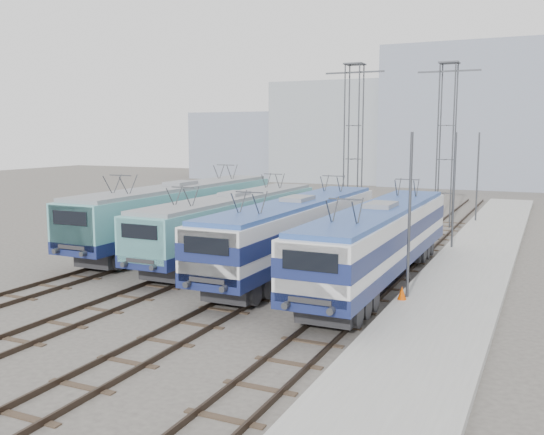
% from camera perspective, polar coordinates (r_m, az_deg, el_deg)
% --- Properties ---
extents(ground, '(160.00, 160.00, 0.00)m').
position_cam_1_polar(ground, '(27.01, -6.66, -7.01)').
color(ground, '#514C47').
extents(platform, '(4.00, 70.00, 0.30)m').
position_cam_1_polar(platform, '(31.17, 17.83, -5.04)').
color(platform, '#9E9E99').
rests_on(platform, ground).
extents(locomotive_far_left, '(2.97, 18.75, 3.53)m').
position_cam_1_polar(locomotive_far_left, '(37.20, -8.76, 0.73)').
color(locomotive_far_left, navy).
rests_on(locomotive_far_left, ground).
extents(locomotive_center_left, '(2.72, 17.20, 3.24)m').
position_cam_1_polar(locomotive_center_left, '(33.69, -3.72, -0.25)').
color(locomotive_center_left, navy).
rests_on(locomotive_center_left, ground).
extents(locomotive_center_right, '(2.80, 17.68, 3.32)m').
position_cam_1_polar(locomotive_center_right, '(30.27, 2.28, -0.97)').
color(locomotive_center_right, navy).
rests_on(locomotive_center_right, ground).
extents(locomotive_far_right, '(2.81, 17.73, 3.33)m').
position_cam_1_polar(locomotive_far_right, '(27.94, 10.06, -1.83)').
color(locomotive_far_right, navy).
rests_on(locomotive_far_right, ground).
extents(catenary_tower_west, '(4.50, 1.20, 12.00)m').
position_cam_1_polar(catenary_tower_west, '(46.29, 7.67, 7.51)').
color(catenary_tower_west, '#3F4247').
rests_on(catenary_tower_west, ground).
extents(catenary_tower_east, '(4.50, 1.20, 12.00)m').
position_cam_1_polar(catenary_tower_east, '(46.78, 16.09, 7.28)').
color(catenary_tower_east, '#3F4247').
rests_on(catenary_tower_east, ground).
extents(mast_front, '(0.12, 0.12, 7.00)m').
position_cam_1_polar(mast_front, '(24.99, 12.80, -0.19)').
color(mast_front, '#3F4247').
rests_on(mast_front, ground).
extents(mast_mid, '(0.12, 0.12, 7.00)m').
position_cam_1_polar(mast_mid, '(36.74, 16.74, 2.23)').
color(mast_mid, '#3F4247').
rests_on(mast_mid, ground).
extents(mast_rear, '(0.12, 0.12, 7.00)m').
position_cam_1_polar(mast_rear, '(48.61, 18.76, 3.47)').
color(mast_rear, '#3F4247').
rests_on(mast_rear, ground).
extents(safety_cone, '(0.35, 0.35, 0.55)m').
position_cam_1_polar(safety_cone, '(25.12, 12.13, -6.95)').
color(safety_cone, '#D14601').
rests_on(safety_cone, platform).
extents(building_west, '(18.00, 12.00, 14.00)m').
position_cam_1_polar(building_west, '(88.66, 6.67, 7.95)').
color(building_west, '#9098A0').
rests_on(building_west, ground).
extents(building_center, '(22.00, 14.00, 18.00)m').
position_cam_1_polar(building_center, '(84.80, 18.47, 8.95)').
color(building_center, gray).
rests_on(building_center, ground).
extents(building_far_west, '(14.00, 10.00, 10.00)m').
position_cam_1_polar(building_far_west, '(94.90, -2.63, 6.78)').
color(building_far_west, gray).
rests_on(building_far_west, ground).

